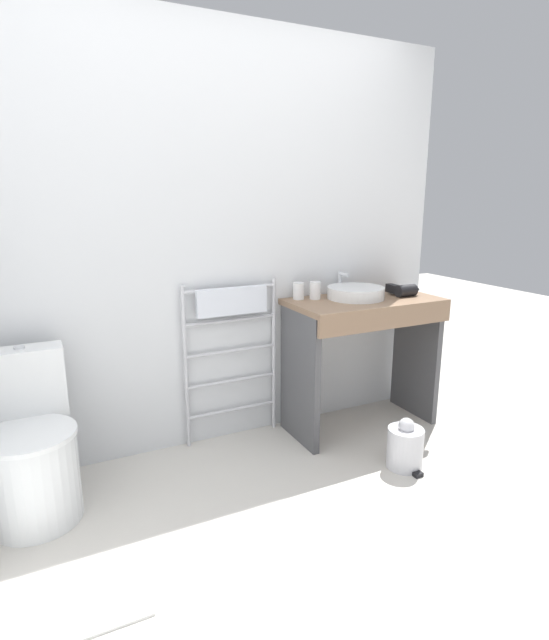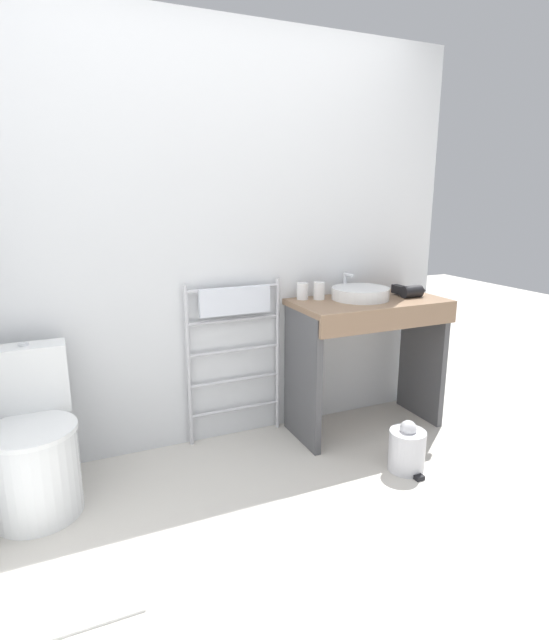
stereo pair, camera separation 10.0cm
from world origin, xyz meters
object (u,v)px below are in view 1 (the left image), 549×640
Objects in this scene: towel_radiator at (232,328)px; sink_basin at (356,292)px; hair_dryer at (405,290)px; toilet at (31,455)px; cup_near_edge at (315,290)px; cup_near_wall at (299,291)px; trash_bin at (405,446)px.

sink_basin is at bearing -12.31° from towel_radiator.
hair_dryer is at bearing -12.32° from towel_radiator.
toilet is 0.79× the size of towel_radiator.
towel_radiator is at bearing 15.14° from toilet.
sink_basin is 0.26m from cup_near_edge.
hair_dryer is (2.23, 0.07, 0.59)m from toilet.
hair_dryer is (0.66, -0.21, -0.01)m from cup_near_wall.
cup_near_wall reaches higher than toilet.
cup_near_wall is 0.10m from cup_near_edge.
trash_bin is at bearing -74.39° from cup_near_edge.
toilet reaches higher than trash_bin.
cup_near_wall reaches higher than trash_bin.
cup_near_edge reaches higher than toilet.
sink_basin is at bearing 167.64° from hair_dryer.
cup_near_edge reaches higher than hair_dryer.
hair_dryer reaches higher than trash_bin.
trash_bin is (-0.38, -0.51, -0.77)m from hair_dryer.
trash_bin is (0.19, -0.68, -0.78)m from cup_near_edge.
hair_dryer is (1.10, -0.24, 0.18)m from towel_radiator.
trash_bin is (1.85, -0.45, -0.18)m from toilet.
toilet is 1.78m from cup_near_edge.
hair_dryer is at bearing 1.68° from toilet.
towel_radiator reaches higher than sink_basin.
cup_near_edge is at bearing -22.21° from cup_near_wall.
toilet is 4.29× the size of hair_dryer.
towel_radiator is at bearing 172.55° from cup_near_edge.
cup_near_wall is at bearing 111.63° from trash_bin.
cup_near_edge reaches higher than trash_bin.
cup_near_edge is (1.66, 0.24, 0.60)m from toilet.
sink_basin is (1.90, 0.14, 0.59)m from toilet.
hair_dryer is at bearing -12.36° from sink_basin.
cup_near_edge is 0.59m from hair_dryer.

